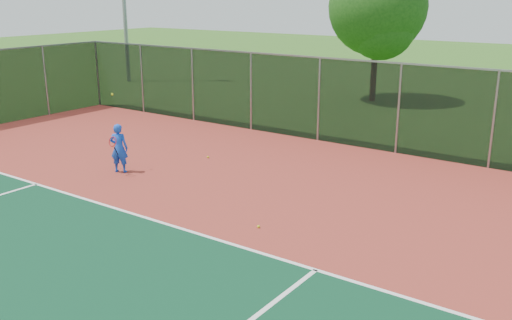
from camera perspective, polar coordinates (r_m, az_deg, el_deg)
The scene contains 7 objects.
ground at distance 10.38m, azimuth -12.62°, elevation -14.12°, with size 120.00×120.00×0.00m, color #2D5E1A.
court_apron at distance 11.63m, azimuth -5.25°, elevation -10.22°, with size 30.00×20.00×0.02m, color #9C3427.
fence_back at distance 19.46m, azimuth 14.08°, elevation 5.10°, with size 30.00×0.06×3.03m.
tennis_player at distance 17.44m, azimuth -13.54°, elevation 1.17°, with size 0.64×0.69×2.36m.
practice_ball_0 at distance 18.66m, azimuth -4.83°, elevation 0.30°, with size 0.07×0.07×0.07m, color #CAD018.
practice_ball_3 at distance 13.15m, azimuth 0.26°, elevation -6.67°, with size 0.07×0.07×0.07m, color #CAD018.
tree_back_left at distance 28.83m, azimuth 12.16°, elevation 14.35°, with size 4.74×4.74×6.96m.
Camera 1 is at (6.82, -5.86, 5.20)m, focal length 40.00 mm.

